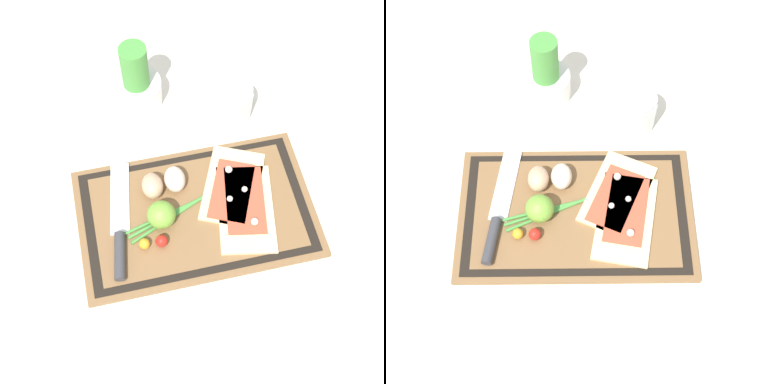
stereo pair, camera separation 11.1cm
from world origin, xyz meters
The scene contains 13 objects.
ground_plane centered at (0.00, 0.00, 0.00)m, with size 6.00×6.00×0.00m, color silver.
cutting_board centered at (0.00, 0.00, 0.01)m, with size 0.50×0.31×0.02m.
pizza_slice_near centered at (0.10, -0.02, 0.02)m, with size 0.15×0.22×0.02m.
pizza_slice_far centered at (0.09, 0.04, 0.02)m, with size 0.18×0.22×0.02m.
knife centered at (-0.17, -0.03, 0.02)m, with size 0.07×0.27×0.02m.
egg_brown centered at (-0.08, 0.07, 0.04)m, with size 0.05×0.06×0.05m, color tan.
egg_pink centered at (-0.03, 0.07, 0.04)m, with size 0.05×0.06×0.05m, color beige.
lime centered at (-0.07, -0.01, 0.05)m, with size 0.06×0.06×0.06m, color #70A838.
cherry_tomato_red centered at (-0.08, -0.06, 0.03)m, with size 0.03×0.03×0.03m, color red.
cherry_tomato_yellow centered at (-0.12, -0.05, 0.03)m, with size 0.02×0.02×0.02m, color gold.
scallion_bunch centered at (0.01, 0.02, 0.02)m, with size 0.33×0.14×0.01m.
herb_pot centered at (-0.07, 0.33, 0.06)m, with size 0.11×0.11×0.18m.
sauce_jar centered at (0.14, 0.24, 0.04)m, with size 0.08×0.08×0.10m.
Camera 2 is at (-0.00, -0.50, 1.03)m, focal length 50.00 mm.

